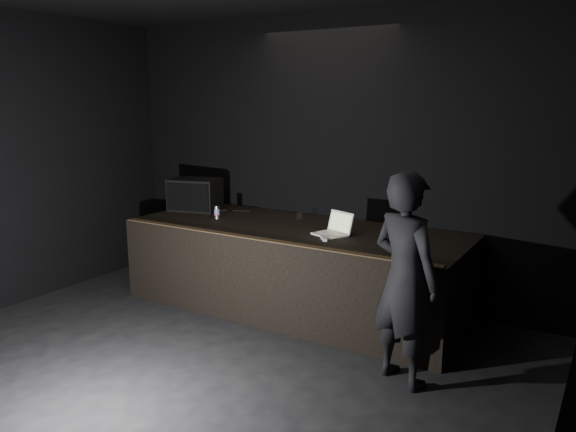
% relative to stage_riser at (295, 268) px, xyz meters
% --- Properties ---
extents(ground, '(7.00, 7.00, 0.00)m').
position_rel_stage_riser_xyz_m(ground, '(0.00, -2.73, -0.50)').
color(ground, black).
rests_on(ground, ground).
extents(room_walls, '(6.10, 7.10, 3.52)m').
position_rel_stage_riser_xyz_m(room_walls, '(0.00, -2.73, 1.52)').
color(room_walls, black).
rests_on(room_walls, ground).
extents(stage_riser, '(4.00, 1.50, 1.00)m').
position_rel_stage_riser_xyz_m(stage_riser, '(0.00, 0.00, 0.00)').
color(stage_riser, black).
rests_on(stage_riser, ground).
extents(riser_lip, '(3.92, 0.10, 0.01)m').
position_rel_stage_riser_xyz_m(riser_lip, '(0.00, -0.71, 0.51)').
color(riser_lip, brown).
rests_on(riser_lip, stage_riser).
extents(stage_monitor, '(0.73, 0.61, 0.43)m').
position_rel_stage_riser_xyz_m(stage_monitor, '(-1.67, 0.18, 0.71)').
color(stage_monitor, black).
rests_on(stage_monitor, stage_riser).
extents(cable, '(0.80, 0.29, 0.02)m').
position_rel_stage_riser_xyz_m(cable, '(-1.36, 0.32, 0.51)').
color(cable, black).
rests_on(cable, stage_riser).
extents(laptop, '(0.45, 0.43, 0.25)m').
position_rel_stage_riser_xyz_m(laptop, '(0.57, -0.11, 0.56)').
color(laptop, silver).
rests_on(laptop, stage_riser).
extents(beer_can, '(0.07, 0.07, 0.16)m').
position_rel_stage_riser_xyz_m(beer_can, '(-1.08, -0.11, 0.58)').
color(beer_can, silver).
rests_on(beer_can, stage_riser).
extents(plastic_cup, '(0.07, 0.07, 0.09)m').
position_rel_stage_riser_xyz_m(plastic_cup, '(-0.15, 0.36, 0.54)').
color(plastic_cup, white).
rests_on(plastic_cup, stage_riser).
extents(wii_remote, '(0.14, 0.16, 0.03)m').
position_rel_stage_riser_xyz_m(wii_remote, '(0.57, -0.38, 0.52)').
color(wii_remote, white).
rests_on(wii_remote, stage_riser).
extents(person, '(0.81, 0.69, 1.89)m').
position_rel_stage_riser_xyz_m(person, '(1.72, -1.05, 0.45)').
color(person, black).
rests_on(person, ground).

